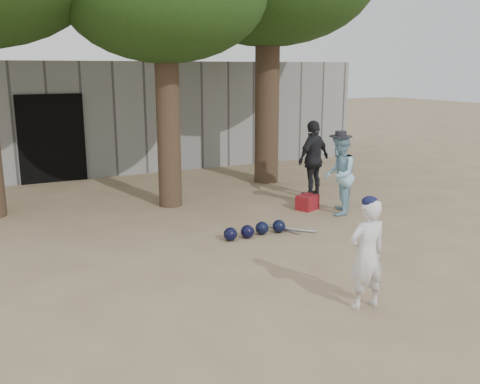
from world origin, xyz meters
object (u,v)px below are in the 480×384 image
boy_player (367,254)px  red_bag (307,202)px  spectator_blue (339,175)px  spectator_dark (313,159)px

boy_player → red_bag: boy_player is taller
boy_player → red_bag: 4.61m
spectator_blue → spectator_dark: bearing=-154.2°
spectator_dark → red_bag: size_ratio=4.08×
spectator_blue → spectator_dark: (0.37, 1.41, 0.07)m
boy_player → spectator_dark: spectator_dark is taller
spectator_blue → red_bag: (-0.34, 0.56, -0.64)m
boy_player → spectator_blue: spectator_blue is taller
boy_player → red_bag: size_ratio=3.21×
red_bag → boy_player: bearing=-115.5°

